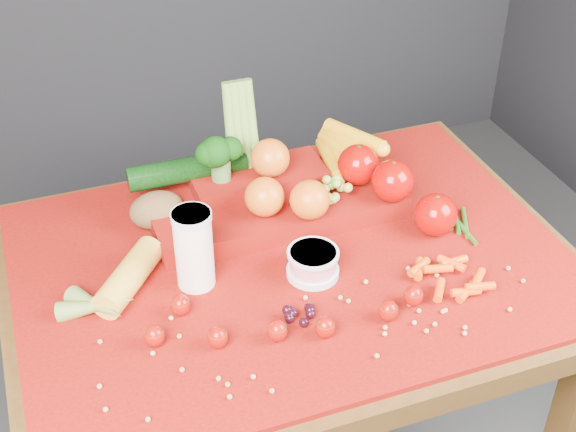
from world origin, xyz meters
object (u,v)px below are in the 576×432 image
object	(u,v)px
milk_glass	(194,246)
produce_mound	(290,187)
table	(291,299)
yogurt_bowl	(313,262)

from	to	relation	value
milk_glass	produce_mound	xyz separation A→B (m)	(0.24, 0.16, -0.02)
table	milk_glass	bearing A→B (deg)	-178.01
milk_glass	yogurt_bowl	xyz separation A→B (m)	(0.21, -0.05, -0.06)
milk_glass	produce_mound	size ratio (longest dim) A/B	0.26
yogurt_bowl	produce_mound	size ratio (longest dim) A/B	0.16
table	yogurt_bowl	size ratio (longest dim) A/B	10.99
milk_glass	produce_mound	bearing A→B (deg)	32.50
yogurt_bowl	produce_mound	xyz separation A→B (m)	(0.03, 0.21, 0.03)
table	milk_glass	xyz separation A→B (m)	(-0.19, -0.01, 0.19)
yogurt_bowl	produce_mound	bearing A→B (deg)	81.46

